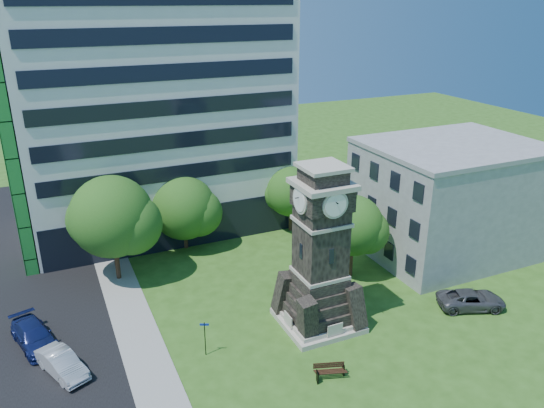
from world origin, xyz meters
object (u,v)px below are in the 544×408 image
car_street_north (34,336)px  park_bench (330,370)px  car_east_lot (471,300)px  street_sign (205,335)px  car_street_mid (62,364)px  clock_tower (320,259)px

car_street_north → park_bench: bearing=-50.0°
car_east_lot → street_sign: bearing=103.3°
park_bench → street_sign: (-6.48, 5.43, 1.05)m
car_street_mid → car_east_lot: car_street_mid is taller
car_street_mid → car_street_north: car_street_north is taller
car_east_lot → car_street_mid: bearing=101.9°
car_street_north → street_sign: 12.05m
car_east_lot → street_sign: size_ratio=2.02×
clock_tower → car_street_mid: 18.33m
car_street_north → car_east_lot: car_street_north is taller
clock_tower → car_east_lot: bearing=-14.6°
car_street_mid → park_bench: car_street_mid is taller
car_street_mid → car_street_north: bearing=87.2°
street_sign → car_street_north: bearing=175.0°
car_street_north → park_bench: (16.96, -11.33, -0.20)m
clock_tower → street_sign: size_ratio=4.80×
car_east_lot → street_sign: street_sign is taller
car_street_north → car_east_lot: size_ratio=1.00×
car_east_lot → street_sign: 20.78m
street_sign → car_east_lot: bearing=16.5°
street_sign → clock_tower: bearing=25.9°
park_bench → car_street_north: bearing=164.3°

